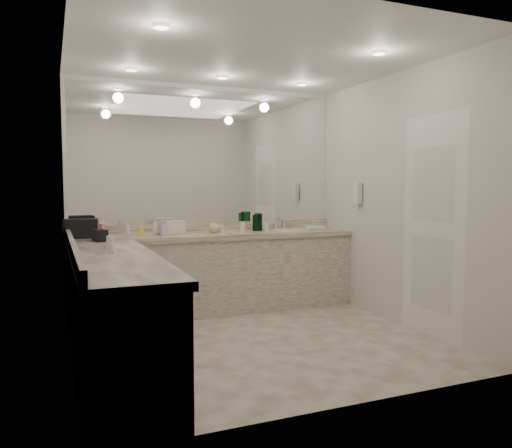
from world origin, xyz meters
name	(u,v)px	position (x,y,z in m)	size (l,w,h in m)	color
floor	(256,341)	(0.00, 0.00, 0.00)	(3.20, 3.20, 0.00)	beige
ceiling	(256,54)	(0.00, 0.00, 2.60)	(3.20, 3.20, 0.00)	white
wall_back	(208,197)	(0.00, 1.50, 1.30)	(3.20, 0.02, 2.60)	silver
wall_left	(68,203)	(-1.60, 0.00, 1.30)	(0.02, 3.00, 2.60)	silver
wall_right	(400,199)	(1.60, 0.00, 1.30)	(0.02, 3.00, 2.60)	silver
vanity_back_base	(216,275)	(0.00, 1.20, 0.42)	(3.20, 0.60, 0.84)	beige
vanity_back_top	(216,236)	(0.00, 1.19, 0.87)	(3.20, 0.64, 0.06)	beige
vanity_left_base	(115,318)	(-1.30, -0.30, 0.42)	(0.60, 2.40, 0.84)	beige
vanity_left_top	(115,260)	(-1.29, -0.30, 0.87)	(0.64, 2.42, 0.06)	beige
backsplash_back	(209,227)	(0.00, 1.48, 0.95)	(3.20, 0.04, 0.10)	beige
backsplash_left	(72,247)	(-1.58, 0.00, 0.95)	(0.04, 3.00, 0.10)	beige
mirror_back	(208,157)	(0.00, 1.49, 1.77)	(3.12, 0.01, 1.55)	white
mirror_left	(68,142)	(-1.59, 0.00, 1.77)	(0.01, 2.92, 1.55)	white
sink	(291,230)	(0.95, 1.20, 0.90)	(0.44, 0.44, 0.03)	white
faucet	(284,223)	(0.95, 1.41, 0.97)	(0.24, 0.16, 0.14)	silver
wall_phone	(357,193)	(1.56, 0.70, 1.35)	(0.06, 0.10, 0.24)	white
door	(432,227)	(1.59, -0.50, 1.05)	(0.02, 0.82, 2.10)	white
black_toiletry_bag	(81,229)	(-1.45, 1.19, 1.00)	(0.33, 0.21, 0.19)	black
black_bag_spill	(100,236)	(-1.30, 0.79, 0.95)	(0.09, 0.20, 0.11)	black
cream_cosmetic_case	(172,228)	(-0.49, 1.26, 0.97)	(0.25, 0.15, 0.14)	beige
hand_towel	(316,228)	(1.27, 1.15, 0.92)	(0.22, 0.15, 0.04)	white
lotion_left	(110,245)	(-1.30, -0.12, 0.97)	(0.06, 0.06, 0.14)	white
soap_bottle_a	(155,226)	(-0.68, 1.24, 0.99)	(0.07, 0.07, 0.18)	silver
soap_bottle_b	(164,228)	(-0.60, 1.17, 0.98)	(0.07, 0.08, 0.16)	silver
soap_bottle_c	(214,226)	(-0.02, 1.23, 0.98)	(0.12, 0.12, 0.15)	#D8BA80
green_bottle_0	(257,222)	(0.56, 1.33, 1.00)	(0.07, 0.07, 0.21)	#0F5522
green_bottle_1	(255,223)	(0.50, 1.25, 1.00)	(0.07, 0.07, 0.19)	#0F5522
green_bottle_2	(259,222)	(0.55, 1.24, 1.00)	(0.07, 0.07, 0.21)	#0F5522
amenity_bottle_0	(267,227)	(0.61, 1.17, 0.95)	(0.04, 0.04, 0.09)	silver
amenity_bottle_1	(140,231)	(-0.85, 1.17, 0.95)	(0.07, 0.07, 0.11)	#F2D84C
amenity_bottle_2	(221,229)	(0.08, 1.26, 0.94)	(0.06, 0.06, 0.08)	white
amenity_bottle_3	(128,231)	(-0.98, 1.18, 0.96)	(0.05, 0.05, 0.12)	silver
amenity_bottle_4	(102,231)	(-1.24, 1.18, 0.97)	(0.05, 0.05, 0.14)	#E57F66
amenity_bottle_5	(243,227)	(0.33, 1.22, 0.95)	(0.05, 0.05, 0.11)	white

